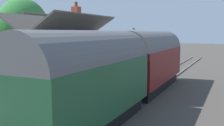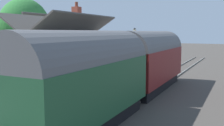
{
  "view_description": "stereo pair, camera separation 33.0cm",
  "coord_description": "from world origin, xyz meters",
  "px_view_note": "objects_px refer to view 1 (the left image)",
  "views": [
    {
      "loc": [
        -19.12,
        -6.58,
        4.26
      ],
      "look_at": [
        -2.1,
        1.5,
        1.99
      ],
      "focal_mm": 41.7,
      "sensor_mm": 36.0,
      "label": 1
    },
    {
      "loc": [
        -18.98,
        -6.88,
        4.26
      ],
      "look_at": [
        -2.1,
        1.5,
        1.99
      ],
      "focal_mm": 41.7,
      "sensor_mm": 36.0,
      "label": 2
    }
  ],
  "objects_px": {
    "bench_by_lamp": "(142,56)",
    "tree_distant": "(23,28)",
    "bench_mid_platform": "(4,92)",
    "station_building": "(64,55)",
    "bench_platform_end": "(129,59)",
    "planter_corner_building": "(37,86)",
    "lamp_post_platform": "(133,39)",
    "planter_bench_left": "(143,59)",
    "train": "(128,66)",
    "tree_far_right": "(72,30)",
    "planter_by_door": "(76,81)",
    "station_sign_board": "(128,56)"
  },
  "relations": [
    {
      "from": "bench_platform_end",
      "to": "tree_distant",
      "type": "height_order",
      "value": "tree_distant"
    },
    {
      "from": "bench_by_lamp",
      "to": "station_building",
      "type": "bearing_deg",
      "value": 174.59
    },
    {
      "from": "station_sign_board",
      "to": "tree_far_right",
      "type": "distance_m",
      "value": 19.13
    },
    {
      "from": "planter_corner_building",
      "to": "lamp_post_platform",
      "type": "distance_m",
      "value": 12.5
    },
    {
      "from": "station_building",
      "to": "bench_platform_end",
      "type": "bearing_deg",
      "value": -9.1
    },
    {
      "from": "bench_mid_platform",
      "to": "tree_distant",
      "type": "height_order",
      "value": "tree_distant"
    },
    {
      "from": "train",
      "to": "tree_distant",
      "type": "height_order",
      "value": "tree_distant"
    },
    {
      "from": "planter_corner_building",
      "to": "bench_by_lamp",
      "type": "bearing_deg",
      "value": 0.9
    },
    {
      "from": "bench_by_lamp",
      "to": "lamp_post_platform",
      "type": "height_order",
      "value": "lamp_post_platform"
    },
    {
      "from": "bench_mid_platform",
      "to": "bench_by_lamp",
      "type": "height_order",
      "value": "same"
    },
    {
      "from": "train",
      "to": "planter_corner_building",
      "type": "distance_m",
      "value": 5.35
    },
    {
      "from": "bench_mid_platform",
      "to": "tree_far_right",
      "type": "height_order",
      "value": "tree_far_right"
    },
    {
      "from": "train",
      "to": "lamp_post_platform",
      "type": "relative_size",
      "value": 4.89
    },
    {
      "from": "station_building",
      "to": "station_sign_board",
      "type": "height_order",
      "value": "station_building"
    },
    {
      "from": "train",
      "to": "lamp_post_platform",
      "type": "xyz_separation_m",
      "value": [
        8.71,
        3.0,
        1.33
      ]
    },
    {
      "from": "bench_platform_end",
      "to": "tree_far_right",
      "type": "height_order",
      "value": "tree_far_right"
    },
    {
      "from": "station_building",
      "to": "tree_far_right",
      "type": "distance_m",
      "value": 21.52
    },
    {
      "from": "planter_bench_left",
      "to": "tree_distant",
      "type": "bearing_deg",
      "value": 123.47
    },
    {
      "from": "bench_platform_end",
      "to": "tree_far_right",
      "type": "relative_size",
      "value": 0.21
    },
    {
      "from": "train",
      "to": "lamp_post_platform",
      "type": "bearing_deg",
      "value": 18.98
    },
    {
      "from": "tree_far_right",
      "to": "bench_by_lamp",
      "type": "bearing_deg",
      "value": -108.65
    },
    {
      "from": "bench_mid_platform",
      "to": "bench_by_lamp",
      "type": "relative_size",
      "value": 0.99
    },
    {
      "from": "planter_bench_left",
      "to": "tree_far_right",
      "type": "height_order",
      "value": "tree_far_right"
    },
    {
      "from": "planter_by_door",
      "to": "planter_corner_building",
      "type": "bearing_deg",
      "value": 148.0
    },
    {
      "from": "planter_by_door",
      "to": "tree_distant",
      "type": "height_order",
      "value": "tree_distant"
    },
    {
      "from": "bench_mid_platform",
      "to": "tree_far_right",
      "type": "xyz_separation_m",
      "value": [
        24.95,
        13.12,
        2.99
      ]
    },
    {
      "from": "bench_by_lamp",
      "to": "lamp_post_platform",
      "type": "relative_size",
      "value": 0.39
    },
    {
      "from": "planter_corner_building",
      "to": "tree_far_right",
      "type": "bearing_deg",
      "value": 29.96
    },
    {
      "from": "train",
      "to": "bench_by_lamp",
      "type": "bearing_deg",
      "value": 15.73
    },
    {
      "from": "tree_distant",
      "to": "station_building",
      "type": "bearing_deg",
      "value": -115.92
    },
    {
      "from": "station_building",
      "to": "bench_platform_end",
      "type": "relative_size",
      "value": 5.48
    },
    {
      "from": "lamp_post_platform",
      "to": "station_sign_board",
      "type": "bearing_deg",
      "value": -171.67
    },
    {
      "from": "bench_platform_end",
      "to": "station_sign_board",
      "type": "xyz_separation_m",
      "value": [
        -3.56,
        -1.32,
        0.71
      ]
    },
    {
      "from": "bench_mid_platform",
      "to": "planter_bench_left",
      "type": "relative_size",
      "value": 1.56
    },
    {
      "from": "tree_far_right",
      "to": "planter_by_door",
      "type": "bearing_deg",
      "value": -145.38
    },
    {
      "from": "station_sign_board",
      "to": "tree_distant",
      "type": "height_order",
      "value": "tree_distant"
    },
    {
      "from": "bench_by_lamp",
      "to": "tree_distant",
      "type": "height_order",
      "value": "tree_distant"
    },
    {
      "from": "planter_by_door",
      "to": "train",
      "type": "bearing_deg",
      "value": -59.35
    },
    {
      "from": "station_building",
      "to": "lamp_post_platform",
      "type": "relative_size",
      "value": 2.11
    },
    {
      "from": "lamp_post_platform",
      "to": "station_building",
      "type": "bearing_deg",
      "value": 161.7
    },
    {
      "from": "train",
      "to": "station_sign_board",
      "type": "bearing_deg",
      "value": 21.86
    },
    {
      "from": "bench_platform_end",
      "to": "tree_distant",
      "type": "xyz_separation_m",
      "value": [
        -5.68,
        8.63,
        3.12
      ]
    },
    {
      "from": "bench_mid_platform",
      "to": "bench_by_lamp",
      "type": "distance_m",
      "value": 20.62
    },
    {
      "from": "station_sign_board",
      "to": "tree_distant",
      "type": "bearing_deg",
      "value": 102.01
    },
    {
      "from": "station_sign_board",
      "to": "planter_bench_left",
      "type": "bearing_deg",
      "value": 1.43
    },
    {
      "from": "bench_mid_platform",
      "to": "planter_corner_building",
      "type": "height_order",
      "value": "bench_mid_platform"
    },
    {
      "from": "bench_by_lamp",
      "to": "tree_far_right",
      "type": "distance_m",
      "value": 13.88
    },
    {
      "from": "bench_by_lamp",
      "to": "lamp_post_platform",
      "type": "distance_m",
      "value": 6.63
    },
    {
      "from": "lamp_post_platform",
      "to": "tree_far_right",
      "type": "height_order",
      "value": "tree_far_right"
    },
    {
      "from": "bench_by_lamp",
      "to": "planter_bench_left",
      "type": "relative_size",
      "value": 1.57
    }
  ]
}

